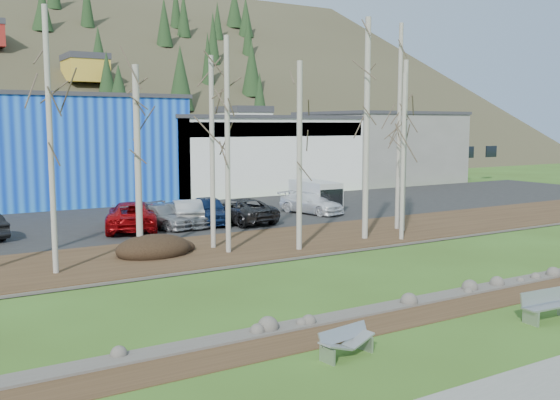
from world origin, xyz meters
TOP-DOWN VIEW (x-y plane):
  - ground at (0.00, 0.00)m, footprint 200.00×200.00m
  - dirt_strip at (0.00, 2.10)m, footprint 80.00×1.80m
  - near_bank_rocks at (0.00, 3.10)m, footprint 80.00×0.80m
  - river at (0.00, 7.20)m, footprint 80.00×8.00m
  - far_bank_rocks at (0.00, 11.30)m, footprint 80.00×0.80m
  - far_bank at (0.00, 14.50)m, footprint 80.00×7.00m
  - parking_lot at (0.00, 25.00)m, footprint 80.00×14.00m
  - building_blue at (-6.00, 39.00)m, footprint 20.40×12.24m
  - building_white at (12.00, 38.98)m, footprint 18.36×12.24m
  - building_grey at (28.00, 39.00)m, footprint 14.28×12.24m
  - hillside at (0.00, 84.00)m, footprint 160.00×72.00m
  - bench_intact at (1.55, -0.40)m, footprint 1.91×0.70m
  - bench_damaged at (-5.56, 0.44)m, footprint 1.73×0.78m
  - dirt_mound at (-5.71, 14.56)m, footprint 3.47×2.45m
  - birch_1 at (-10.22, 13.29)m, footprint 0.22×0.22m
  - birch_2 at (-6.24, 14.84)m, footprint 0.29×0.29m
  - birch_3 at (-2.51, 13.39)m, footprint 0.24×0.24m
  - birch_4 at (0.63, 12.24)m, footprint 0.26×0.26m
  - birch_5 at (-2.65, 14.75)m, footprint 0.23×0.23m
  - birch_6 at (6.56, 11.71)m, footprint 0.22×0.22m
  - birch_7 at (5.13, 12.90)m, footprint 0.30×0.30m
  - birch_8 at (8.38, 13.64)m, footprint 0.26×0.26m
  - birch_9 at (8.57, 14.30)m, footprint 0.24×0.24m
  - car_2 at (-4.36, 21.72)m, footprint 4.43×6.35m
  - car_3 at (-2.77, 21.53)m, footprint 3.53×4.96m
  - car_4 at (0.28, 21.57)m, footprint 3.00×5.04m
  - car_5 at (-1.02, 21.90)m, footprint 2.81×4.81m
  - car_6 at (2.01, 20.93)m, footprint 3.04×5.60m
  - car_7 at (7.89, 21.96)m, footprint 3.10×5.06m
  - car_8 at (-1.60, 21.53)m, footprint 3.53×4.96m
  - van_white at (9.31, 23.42)m, footprint 2.20×4.59m

SIDE VIEW (x-z plane):
  - ground at x=0.00m, z-range 0.00..0.00m
  - near_bank_rocks at x=0.00m, z-range -0.25..0.25m
  - river at x=0.00m, z-range -0.45..0.45m
  - far_bank_rocks at x=0.00m, z-range -0.23..0.23m
  - dirt_strip at x=0.00m, z-range 0.00..0.03m
  - parking_lot at x=0.00m, z-range 0.00..0.14m
  - far_bank at x=0.00m, z-range 0.00..0.15m
  - bench_damaged at x=-5.56m, z-range 0.00..0.75m
  - bench_intact at x=1.55m, z-range 0.00..0.94m
  - dirt_mound at x=-5.71m, z-range 0.15..0.83m
  - car_3 at x=-2.77m, z-range 0.14..1.47m
  - car_8 at x=-1.60m, z-range 0.14..1.47m
  - car_7 at x=7.89m, z-range 0.14..1.51m
  - car_6 at x=2.01m, z-range 0.14..1.63m
  - car_5 at x=-1.02m, z-range 0.14..1.64m
  - car_4 at x=0.28m, z-range 0.14..1.75m
  - car_2 at x=-4.36m, z-range 0.14..1.75m
  - van_white at x=9.31m, z-range 0.14..2.09m
  - building_white at x=12.00m, z-range 0.01..6.81m
  - building_grey at x=28.00m, z-range 0.01..7.31m
  - building_blue at x=-6.00m, z-range 0.01..8.31m
  - birch_6 at x=6.56m, z-range 0.15..8.58m
  - birch_2 at x=-6.24m, z-range 0.15..8.61m
  - birch_4 at x=0.63m, z-range 0.15..8.91m
  - birch_5 at x=-2.65m, z-range 0.15..9.20m
  - birch_8 at x=8.38m, z-range 0.15..9.47m
  - birch_3 at x=-2.51m, z-range 0.15..9.96m
  - birch_1 at x=-10.22m, z-range 0.15..10.53m
  - birch_7 at x=5.13m, z-range 0.15..11.34m
  - birch_9 at x=8.57m, z-range 0.15..11.52m
  - hillside at x=0.00m, z-range 0.00..35.00m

